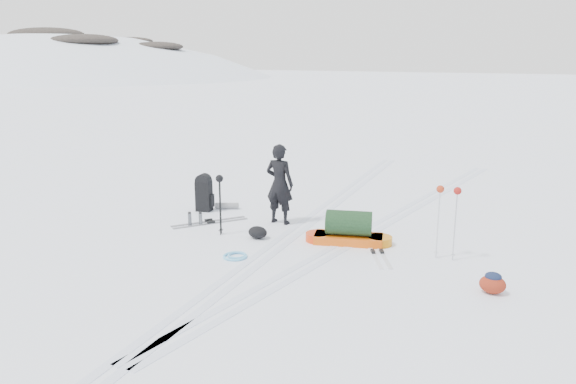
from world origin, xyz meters
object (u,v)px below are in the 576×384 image
at_px(skier, 280,184).
at_px(pulk_sled, 349,231).
at_px(ski_poles_black, 220,186).
at_px(expedition_rucksack, 207,194).

relative_size(skier, pulk_sled, 0.99).
xyz_separation_m(skier, ski_poles_black, (-0.69, -1.22, 0.15)).
bearing_deg(pulk_sled, expedition_rucksack, 153.86).
bearing_deg(pulk_sled, skier, 146.54).
distance_m(pulk_sled, ski_poles_black, 2.65).
distance_m(skier, expedition_rucksack, 1.99).
bearing_deg(ski_poles_black, skier, 76.68).
height_order(expedition_rucksack, ski_poles_black, ski_poles_black).
bearing_deg(ski_poles_black, pulk_sled, 31.09).
relative_size(skier, ski_poles_black, 1.40).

